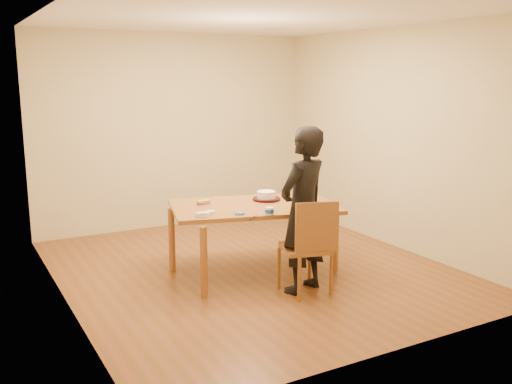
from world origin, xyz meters
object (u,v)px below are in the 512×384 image
dining_table (254,207)px  cake_plate (266,199)px  dining_chair (305,248)px  cake (266,195)px  person (303,210)px

dining_table → cake_plate: size_ratio=5.57×
dining_chair → cake: bearing=101.1°
cake → cake_plate: bearing=-90.0°
cake → person: (-0.08, -0.86, 0.01)m
cake_plate → cake: 0.05m
dining_chair → cake_plate: size_ratio=1.39×
dining_chair → cake_plate: bearing=101.1°
dining_chair → dining_table: bearing=117.3°
dining_table → dining_chair: size_ratio=3.99×
dining_table → dining_chair: (0.15, -0.78, -0.28)m
cake_plate → person: (-0.08, -0.86, 0.06)m
cake_plate → cake: bearing=90.0°
dining_chair → person: size_ratio=0.26×
dining_table → person: person is taller
dining_chair → cake: (0.08, 0.91, 0.36)m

